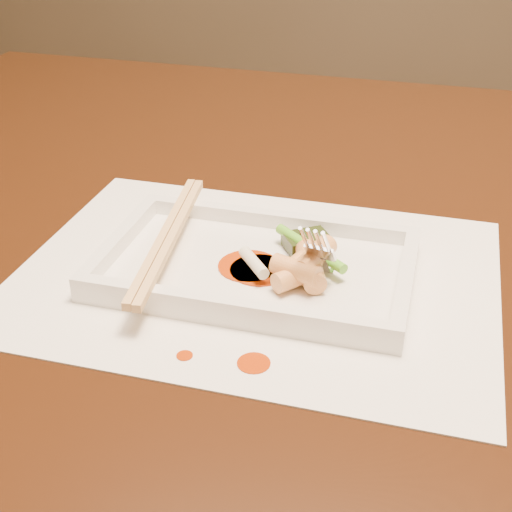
% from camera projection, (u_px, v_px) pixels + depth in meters
% --- Properties ---
extents(table, '(1.40, 0.90, 0.75)m').
position_uv_depth(table, '(375.00, 300.00, 0.75)').
color(table, black).
rests_on(table, ground).
extents(placemat, '(0.40, 0.30, 0.00)m').
position_uv_depth(placemat, '(256.00, 275.00, 0.60)').
color(placemat, white).
rests_on(placemat, table).
extents(sauce_splatter_a, '(0.02, 0.02, 0.00)m').
position_uv_depth(sauce_splatter_a, '(254.00, 363.00, 0.50)').
color(sauce_splatter_a, '#B03305').
rests_on(sauce_splatter_a, placemat).
extents(sauce_splatter_b, '(0.01, 0.01, 0.00)m').
position_uv_depth(sauce_splatter_b, '(185.00, 356.00, 0.51)').
color(sauce_splatter_b, '#B03305').
rests_on(sauce_splatter_b, placemat).
extents(plate_base, '(0.26, 0.16, 0.01)m').
position_uv_depth(plate_base, '(256.00, 270.00, 0.60)').
color(plate_base, white).
rests_on(plate_base, placemat).
extents(plate_rim_far, '(0.26, 0.01, 0.01)m').
position_uv_depth(plate_rim_far, '(277.00, 220.00, 0.66)').
color(plate_rim_far, white).
rests_on(plate_rim_far, plate_base).
extents(plate_rim_near, '(0.26, 0.01, 0.01)m').
position_uv_depth(plate_rim_near, '(230.00, 308.00, 0.54)').
color(plate_rim_near, white).
rests_on(plate_rim_near, plate_base).
extents(plate_rim_left, '(0.01, 0.14, 0.01)m').
position_uv_depth(plate_rim_left, '(120.00, 240.00, 0.63)').
color(plate_rim_left, white).
rests_on(plate_rim_left, plate_base).
extents(plate_rim_right, '(0.01, 0.14, 0.01)m').
position_uv_depth(plate_rim_right, '(406.00, 280.00, 0.57)').
color(plate_rim_right, white).
rests_on(plate_rim_right, plate_base).
extents(veg_piece, '(0.05, 0.04, 0.01)m').
position_uv_depth(veg_piece, '(307.00, 241.00, 0.62)').
color(veg_piece, black).
rests_on(veg_piece, plate_base).
extents(scallion_white, '(0.03, 0.04, 0.01)m').
position_uv_depth(scallion_white, '(254.00, 263.00, 0.58)').
color(scallion_white, '#EAEACC').
rests_on(scallion_white, plate_base).
extents(scallion_green, '(0.07, 0.06, 0.01)m').
position_uv_depth(scallion_green, '(310.00, 248.00, 0.60)').
color(scallion_green, '#49AA1B').
rests_on(scallion_green, plate_base).
extents(chopstick_a, '(0.03, 0.22, 0.01)m').
position_uv_depth(chopstick_a, '(164.00, 236.00, 0.61)').
color(chopstick_a, '#DFB06F').
rests_on(chopstick_a, plate_rim_near).
extents(chopstick_b, '(0.03, 0.22, 0.01)m').
position_uv_depth(chopstick_b, '(173.00, 237.00, 0.61)').
color(chopstick_b, '#DFB06F').
rests_on(chopstick_b, plate_rim_near).
extents(fork, '(0.09, 0.10, 0.14)m').
position_uv_depth(fork, '(348.00, 187.00, 0.56)').
color(fork, silver).
rests_on(fork, plate_base).
extents(sauce_blob_0, '(0.05, 0.05, 0.00)m').
position_uv_depth(sauce_blob_0, '(249.00, 266.00, 0.60)').
color(sauce_blob_0, '#B03305').
rests_on(sauce_blob_0, plate_base).
extents(sauce_blob_1, '(0.05, 0.05, 0.00)m').
position_uv_depth(sauce_blob_1, '(260.00, 270.00, 0.59)').
color(sauce_blob_1, '#B03305').
rests_on(sauce_blob_1, plate_base).
extents(rice_cake_0, '(0.03, 0.05, 0.02)m').
position_uv_depth(rice_cake_0, '(309.00, 263.00, 0.58)').
color(rice_cake_0, '#F1BC70').
rests_on(rice_cake_0, plate_base).
extents(rice_cake_1, '(0.04, 0.04, 0.02)m').
position_uv_depth(rice_cake_1, '(296.00, 276.00, 0.57)').
color(rice_cake_1, '#F1BC70').
rests_on(rice_cake_1, plate_base).
extents(rice_cake_2, '(0.03, 0.05, 0.02)m').
position_uv_depth(rice_cake_2, '(314.00, 258.00, 0.58)').
color(rice_cake_2, '#F1BC70').
rests_on(rice_cake_2, plate_base).
extents(rice_cake_3, '(0.03, 0.05, 0.02)m').
position_uv_depth(rice_cake_3, '(311.00, 269.00, 0.58)').
color(rice_cake_3, '#F1BC70').
rests_on(rice_cake_3, plate_base).
extents(rice_cake_4, '(0.03, 0.05, 0.02)m').
position_uv_depth(rice_cake_4, '(299.00, 263.00, 0.58)').
color(rice_cake_4, '#F1BC70').
rests_on(rice_cake_4, plate_base).
extents(rice_cake_5, '(0.04, 0.03, 0.02)m').
position_uv_depth(rice_cake_5, '(296.00, 270.00, 0.56)').
color(rice_cake_5, '#F1BC70').
rests_on(rice_cake_5, plate_base).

